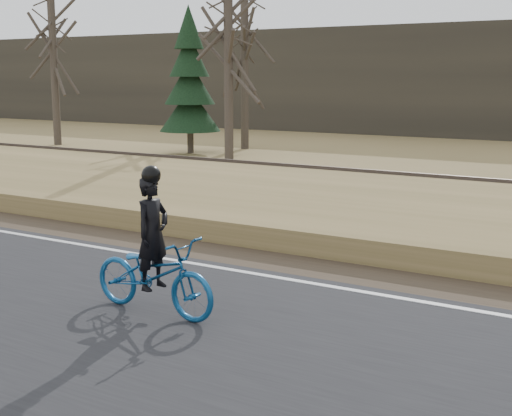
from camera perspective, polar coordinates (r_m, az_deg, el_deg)
The scene contains 12 objects.
ground at distance 14.09m, azimuth -14.74°, elevation -3.21°, with size 120.00×120.00×0.00m, color #967D4C.
edge_line at distance 14.21m, azimuth -14.17°, elevation -2.80°, with size 120.00×0.12×0.01m, color silver.
shoulder at distance 14.92m, azimuth -11.43°, elevation -2.24°, with size 120.00×1.60×0.04m, color #473A2B.
embankment at distance 17.15m, azimuth -4.64°, elevation 0.27°, with size 120.00×5.00×0.44m, color #967D4C.
ballast at distance 20.29m, azimuth 1.68°, elevation 1.92°, with size 120.00×3.00×0.45m, color slate.
railroad at distance 20.25m, azimuth 1.69°, elevation 2.77°, with size 120.00×2.40×0.29m.
treeline_backdrop at distance 40.66m, azimuth 17.54°, elevation 9.68°, with size 120.00×4.00×6.00m, color #383328.
cyclist at distance 9.80m, azimuth -8.20°, elevation -4.70°, with size 2.07×0.79×2.04m.
bare_tree_far_left at distance 35.55m, azimuth -15.86°, elevation 10.88°, with size 0.36×0.36×7.44m, color #4B4137.
bare_tree_left at distance 32.33m, azimuth -0.92°, elevation 11.07°, with size 0.36×0.36×7.14m, color #4B4137.
bare_tree_near_left at distance 27.65m, azimuth -2.22°, elevation 11.57°, with size 0.36×0.36×7.54m, color #4B4137.
conifer at distance 30.68m, azimuth -5.34°, elevation 9.87°, with size 2.60×2.60×6.19m.
Camera 1 is at (9.96, -9.42, 3.26)m, focal length 50.00 mm.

